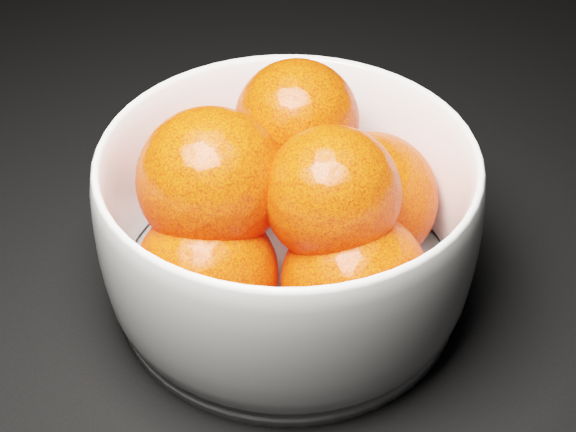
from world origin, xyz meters
The scene contains 2 objects.
bowl centered at (0.01, 0.19, 0.06)m, with size 0.22×0.22×0.11m.
orange_pile centered at (0.01, 0.19, 0.07)m, with size 0.19×0.19×0.13m.
Camera 1 is at (0.20, -0.11, 0.37)m, focal length 50.00 mm.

